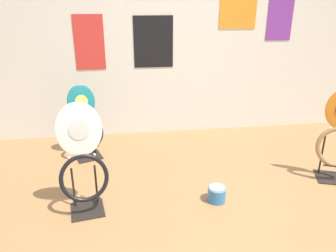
{
  "coord_description": "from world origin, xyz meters",
  "views": [
    {
      "loc": [
        -0.83,
        -2.08,
        1.76
      ],
      "look_at": [
        -0.42,
        0.92,
        0.55
      ],
      "focal_mm": 35.0,
      "sensor_mm": 36.0,
      "label": 1
    }
  ],
  "objects": [
    {
      "name": "toilet_seat_display_teal_sax",
      "position": [
        -1.3,
        1.48,
        0.4
      ],
      "size": [
        0.43,
        0.39,
        0.84
      ],
      "color": "black",
      "rests_on": "ground_plane"
    },
    {
      "name": "paint_can",
      "position": [
        -0.04,
        0.39,
        0.08
      ],
      "size": [
        0.17,
        0.17,
        0.15
      ],
      "color": "teal",
      "rests_on": "ground_plane"
    },
    {
      "name": "toilet_seat_display_white_plain",
      "position": [
        -1.21,
        0.41,
        0.46
      ],
      "size": [
        0.43,
        0.32,
        0.97
      ],
      "color": "black",
      "rests_on": "ground_plane"
    },
    {
      "name": "ground_plane",
      "position": [
        0.0,
        0.0,
        0.0
      ],
      "size": [
        14.0,
        14.0,
        0.0
      ],
      "primitive_type": "plane",
      "color": "#A37547"
    },
    {
      "name": "wall_back",
      "position": [
        0.0,
        2.14,
        1.3
      ],
      "size": [
        8.0,
        0.07,
        2.6
      ],
      "color": "silver",
      "rests_on": "ground_plane"
    }
  ]
}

